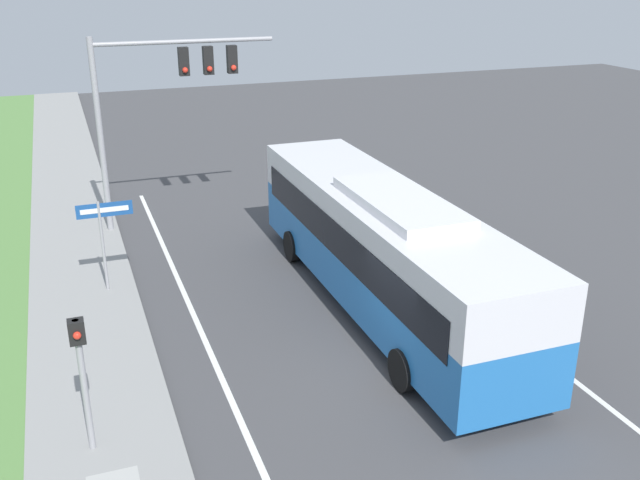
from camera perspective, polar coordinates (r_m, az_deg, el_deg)
The scene contains 8 objects.
ground_plane at distance 16.18m, azimuth 5.73°, elevation -10.49°, with size 80.00×80.00×0.00m, color #424244.
sidewalk at distance 14.90m, azimuth -17.02°, elevation -14.28°, with size 2.80×80.00×0.12m.
lane_divider_near at distance 15.16m, azimuth -6.95°, elevation -12.95°, with size 0.14×30.00×0.01m.
lane_divider_far at distance 17.88m, azimuth 16.29°, elevation -8.00°, with size 0.14×30.00×0.01m.
bus at distance 18.28m, azimuth 5.02°, elevation -0.17°, with size 2.71×12.09×3.31m.
signal_gantry at distance 24.04m, azimuth -12.64°, elevation 11.69°, with size 5.90×0.41×6.38m.
pedestrian_signal at distance 13.41m, azimuth -18.56°, elevation -9.39°, with size 0.28×0.34×2.77m.
street_sign at distance 19.82m, azimuth -16.91°, elevation 0.86°, with size 1.45×0.08×2.65m.
Camera 1 is at (-6.23, -12.27, 8.52)m, focal length 40.00 mm.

